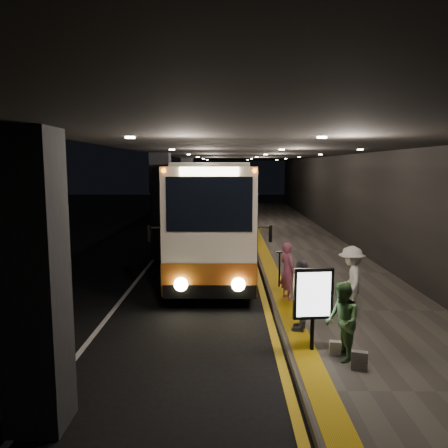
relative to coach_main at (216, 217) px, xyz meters
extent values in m
plane|color=black|center=(-0.81, -3.20, -1.85)|extent=(90.00, 90.00, 0.00)
cube|color=silver|center=(-2.61, 1.80, -1.84)|extent=(0.12, 50.00, 0.01)
cube|color=gold|center=(1.54, 1.80, -1.84)|extent=(0.18, 50.00, 0.01)
cube|color=#514C44|center=(3.94, 1.80, -1.77)|extent=(4.50, 50.00, 0.15)
cube|color=gold|center=(2.04, 1.80, -1.69)|extent=(0.50, 50.00, 0.01)
cube|color=black|center=(6.19, 1.80, 1.15)|extent=(0.10, 50.00, 6.00)
cube|color=black|center=(-2.31, -11.20, 0.35)|extent=(0.80, 0.80, 4.40)
cube|color=black|center=(-2.31, 0.80, 0.35)|extent=(0.80, 0.80, 4.40)
cube|color=black|center=(-2.31, 12.80, 0.35)|extent=(0.80, 0.80, 4.40)
cube|color=black|center=(1.69, 1.80, 2.75)|extent=(9.00, 50.00, 0.40)
cube|color=beige|center=(0.00, 0.02, 0.28)|extent=(2.56, 12.16, 3.44)
cube|color=#886013|center=(0.00, 0.02, -0.99)|extent=(2.58, 12.18, 0.91)
cube|color=black|center=(0.00, -6.08, 1.04)|extent=(2.23, 0.07, 1.42)
cube|color=black|center=(0.00, -6.00, -1.29)|extent=(2.48, 0.26, 0.35)
cylinder|color=black|center=(-1.15, -3.82, -1.34)|extent=(0.28, 1.01, 1.01)
cylinder|color=black|center=(1.15, -3.82, -1.34)|extent=(0.28, 1.01, 1.01)
cylinder|color=black|center=(-1.15, 4.07, -1.34)|extent=(0.28, 1.01, 1.01)
cylinder|color=black|center=(1.15, 4.07, -1.34)|extent=(0.28, 1.01, 1.01)
sphere|color=#FFEAA5|center=(-0.76, -6.09, -1.09)|extent=(0.36, 0.36, 0.36)
sphere|color=#FFEAA5|center=(0.76, -6.09, -1.09)|extent=(0.36, 0.36, 0.36)
cube|color=#FFF2BF|center=(0.00, -6.09, 1.88)|extent=(1.52, 0.05, 0.22)
cube|color=beige|center=(0.14, 14.44, 0.16)|extent=(3.06, 11.59, 3.25)
cube|color=#886013|center=(0.14, 14.44, -1.03)|extent=(3.09, 11.61, 0.86)
cube|color=black|center=(0.14, 8.68, 0.88)|extent=(2.10, 0.18, 1.34)
cube|color=black|center=(0.14, 8.76, -1.32)|extent=(2.35, 0.39, 0.33)
cylinder|color=black|center=(-0.93, 10.81, -1.37)|extent=(0.27, 0.96, 0.96)
cylinder|color=black|center=(1.22, 10.81, -1.37)|extent=(0.27, 0.96, 0.96)
cylinder|color=black|center=(-0.93, 18.26, -1.37)|extent=(0.27, 0.96, 0.96)
cylinder|color=black|center=(1.22, 18.26, -1.37)|extent=(0.27, 0.96, 0.96)
imported|color=#B7557B|center=(2.16, -5.33, -0.89)|extent=(0.59, 0.69, 1.60)
imported|color=#4D7C45|center=(2.68, -9.22, -0.93)|extent=(0.47, 0.75, 1.52)
imported|color=white|center=(3.57, -6.65, -0.83)|extent=(0.76, 1.21, 1.74)
imported|color=#48474C|center=(2.15, -7.72, -0.87)|extent=(0.79, 1.07, 1.65)
cube|color=black|center=(2.89, -9.68, -1.52)|extent=(0.31, 0.20, 0.35)
cube|color=beige|center=(2.61, -9.03, -1.56)|extent=(0.24, 0.17, 0.28)
cylinder|color=black|center=(2.19, -8.81, -1.37)|extent=(0.08, 0.08, 0.66)
cube|color=black|center=(2.19, -8.81, -0.52)|extent=(0.81, 0.18, 1.04)
cube|color=white|center=(2.19, -8.87, -0.52)|extent=(0.68, 0.09, 0.90)
cylinder|color=black|center=(2.07, -4.15, -1.15)|extent=(0.05, 0.05, 1.09)
camera|label=1|loc=(0.48, -17.28, 2.02)|focal=35.00mm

